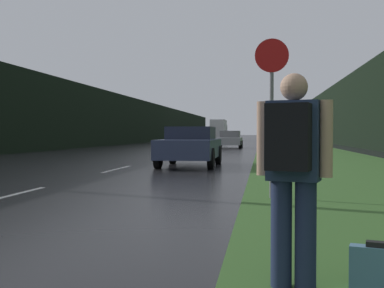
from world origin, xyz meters
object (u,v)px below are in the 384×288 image
Objects in this scene: hitchhiker_with_backpack at (293,166)px; car_passing_near at (190,146)px; stop_sign at (272,104)px; car_passing_far at (230,139)px; car_oncoming at (198,138)px; delivery_truck at (219,130)px; suitcase at (375,269)px.

car_passing_near is at bearing 116.54° from hitchhiker_with_backpack.
stop_sign is at bearing 108.18° from car_passing_near.
hitchhiker_with_backpack is at bearing 101.71° from car_passing_near.
car_passing_far reaches higher than car_oncoming.
delivery_truck reaches higher than car_passing_far.
car_oncoming reaches higher than suitcase.
hitchhiker_with_backpack is at bearing -89.33° from stop_sign.
suitcase is 0.09× the size of car_passing_far.
stop_sign is 1.76× the size of hitchhiker_with_backpack.
suitcase is 49.58m from car_oncoming.
delivery_truck is (-4.45, 61.46, 1.02)m from car_passing_near.
car_passing_near reaches higher than car_oncoming.
car_passing_near is at bearing -82.84° from car_oncoming.
suitcase is at bearing 104.25° from car_passing_near.
delivery_truck is at bearing 90.00° from car_oncoming.
car_passing_near is at bearing 108.18° from stop_sign.
stop_sign is at bearing 105.50° from hitchhiker_with_backpack.
stop_sign reaches higher than car_oncoming.
delivery_truck is at bearing 95.89° from stop_sign.
car_passing_far is at bearing 109.39° from hitchhiker_with_backpack.
hitchhiker_with_backpack is 0.99m from suitcase.
stop_sign is at bearing 95.22° from car_passing_far.
suitcase is at bearing -80.86° from car_oncoming.
hitchhiker_with_backpack is 13.83m from car_passing_near.
car_oncoming is 0.58× the size of delivery_truck.
hitchhiker_with_backpack is at bearing 94.56° from car_passing_far.
car_passing_near is at bearing -85.86° from delivery_truck.
stop_sign reaches higher than car_passing_far.
car_passing_near is 1.00× the size of car_passing_far.
car_passing_near is (-2.75, 8.36, -1.00)m from stop_sign.
suitcase is 75.37m from delivery_truck.
hitchhiker_with_backpack is 0.21× the size of delivery_truck.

